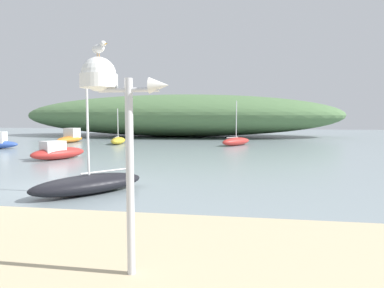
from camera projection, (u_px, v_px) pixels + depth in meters
ground_plane at (66, 186)px, 12.45m from camera, size 120.00×120.00×0.00m
distant_hill at (177, 115)px, 44.98m from camera, size 43.25×15.64×5.58m
mast_structure at (108, 94)px, 4.93m from camera, size 1.35×0.56×3.30m
seagull_on_radar at (99, 48)px, 4.89m from camera, size 0.31×0.18×0.22m
motorboat_mid_channel at (71, 137)px, 33.84m from camera, size 1.55×4.16×1.46m
sailboat_by_sandbar at (89, 184)px, 11.33m from camera, size 3.58×3.92×4.33m
sailboat_west_reach at (236, 141)px, 30.22m from camera, size 3.08×3.89×4.07m
motorboat_far_left at (57, 152)px, 20.36m from camera, size 2.82×3.69×1.15m
sailboat_inner_mooring at (118, 141)px, 31.75m from camera, size 1.59×3.30×3.40m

